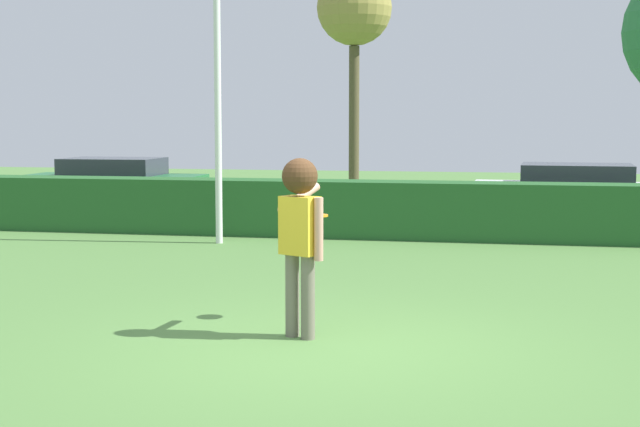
# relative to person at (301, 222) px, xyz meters

# --- Properties ---
(ground_plane) EXTENTS (60.00, 60.00, 0.00)m
(ground_plane) POSITION_rel_person_xyz_m (0.31, -0.38, -1.16)
(ground_plane) COLOR #52803E
(person) EXTENTS (0.52, 0.83, 1.80)m
(person) POSITION_rel_person_xyz_m (0.00, 0.00, 0.00)
(person) COLOR #6F695A
(person) RESTS_ON ground
(frisbee) EXTENTS (0.27, 0.27, 0.03)m
(frisbee) POSITION_rel_person_xyz_m (-0.02, 0.85, -0.02)
(frisbee) COLOR orange
(lamppost) EXTENTS (0.24, 0.24, 6.73)m
(lamppost) POSITION_rel_person_xyz_m (-2.97, 6.70, 2.52)
(lamppost) COLOR silver
(lamppost) RESTS_ON ground
(hedge_row) EXTENTS (19.14, 0.90, 1.04)m
(hedge_row) POSITION_rel_person_xyz_m (0.31, 8.05, -0.64)
(hedge_row) COLOR #255A27
(hedge_row) RESTS_ON ground
(parked_car_green) EXTENTS (4.24, 1.88, 1.25)m
(parked_car_green) POSITION_rel_person_xyz_m (-7.17, 11.75, -0.47)
(parked_car_green) COLOR #1E6633
(parked_car_green) RESTS_ON ground
(parked_car_white) EXTENTS (4.27, 1.96, 1.25)m
(parked_car_white) POSITION_rel_person_xyz_m (3.35, 10.89, -0.47)
(parked_car_white) COLOR white
(parked_car_white) RESTS_ON ground
(bare_elm_tree) EXTENTS (1.82, 1.82, 5.75)m
(bare_elm_tree) POSITION_rel_person_xyz_m (-1.75, 13.75, 3.56)
(bare_elm_tree) COLOR brown
(bare_elm_tree) RESTS_ON ground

